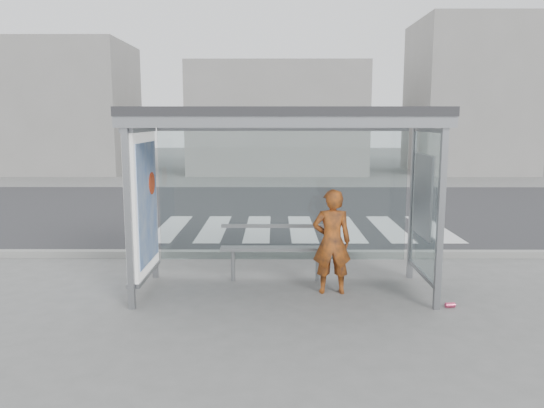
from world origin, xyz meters
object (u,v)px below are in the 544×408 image
(person, at_px, (332,242))
(soda_can, at_px, (450,305))
(bench, at_px, (275,248))
(bus_shelter, at_px, (257,154))

(person, height_order, soda_can, person)
(bench, xyz_separation_m, soda_can, (2.31, -1.20, -0.48))
(bus_shelter, xyz_separation_m, soda_can, (2.57, -0.71, -1.95))
(bus_shelter, relative_size, soda_can, 33.95)
(person, bearing_deg, soda_can, 158.15)
(bus_shelter, bearing_deg, soda_can, -15.40)
(person, distance_m, bench, 1.02)
(bench, height_order, soda_can, bench)
(soda_can, bearing_deg, bus_shelter, 164.60)
(bus_shelter, relative_size, bench, 2.54)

